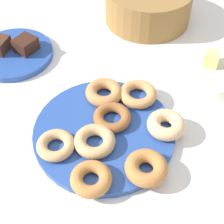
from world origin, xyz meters
The scene contains 15 objects.
ground_plane centered at (0.00, 0.00, 0.00)m, with size 2.40×2.40×0.00m, color white.
donut_plate centered at (0.00, 0.00, 0.01)m, with size 0.31×0.31×0.02m, color #284C9E.
donut_0 centered at (-0.05, -0.10, 0.03)m, with size 0.08×0.08×0.02m, color tan.
donut_1 centered at (0.01, -0.04, 0.03)m, with size 0.09×0.09×0.03m, color tan.
donut_2 centered at (0.11, 0.08, 0.03)m, with size 0.08×0.08×0.03m, color #EABC84.
donut_3 centered at (0.06, -0.12, 0.03)m, with size 0.08×0.08×0.02m, color #BC7A3D.
donut_4 centered at (0.13, -0.04, 0.03)m, with size 0.08×0.08×0.03m, color #BC7A3D.
donut_5 centered at (0.01, 0.12, 0.03)m, with size 0.09×0.09×0.02m, color tan.
donut_6 centered at (-0.06, 0.08, 0.03)m, with size 0.09×0.09×0.03m, color #C6844C.
donut_7 centered at (0.00, 0.03, 0.03)m, with size 0.08×0.08×0.02m, color #995B2D.
cake_plate centered at (-0.36, 0.07, 0.01)m, with size 0.21×0.21×0.02m, color #284C9E.
brownie_far centered at (-0.33, 0.10, 0.03)m, with size 0.05×0.05×0.04m, color #381E14.
basket centered at (-0.16, 0.43, 0.05)m, with size 0.26×0.26×0.10m, color olive.
fruit_bowl centered at (0.13, 0.31, 0.02)m, with size 0.17×0.17×0.03m, color silver.
melon_chunk_left centered at (0.10, 0.31, 0.05)m, with size 0.04×0.04×0.04m, color #DBD67A.
Camera 1 is at (0.27, -0.35, 0.58)m, focal length 52.63 mm.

